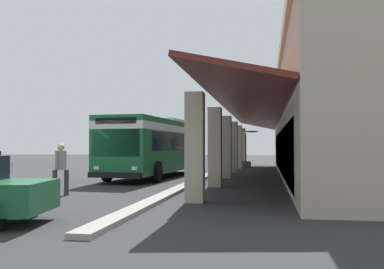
% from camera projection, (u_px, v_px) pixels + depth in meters
% --- Properties ---
extents(ground, '(120.00, 120.00, 0.00)m').
position_uv_depth(ground, '(269.00, 173.00, 27.25)').
color(ground, '#2D2D30').
extents(curb_strip, '(36.23, 0.50, 0.12)m').
position_uv_depth(curb_strip, '(210.00, 174.00, 25.43)').
color(curb_strip, '#9E998E').
rests_on(curb_strip, ground).
extents(plaza_building, '(30.49, 14.50, 6.65)m').
position_uv_depth(plaza_building, '(380.00, 117.00, 23.86)').
color(plaza_building, '#B2A88E').
rests_on(plaza_building, ground).
extents(transit_bus, '(11.36, 3.36, 3.34)m').
position_uv_depth(transit_bus, '(157.00, 144.00, 23.94)').
color(transit_bus, '#196638').
rests_on(transit_bus, ground).
extents(pedestrian, '(0.71, 0.47, 1.79)m').
position_uv_depth(pedestrian, '(61.00, 166.00, 14.63)').
color(pedestrian, '#38383D').
rests_on(pedestrian, ground).
extents(potted_palm, '(1.57, 2.06, 3.11)m').
position_uv_depth(potted_palm, '(246.00, 158.00, 34.65)').
color(potted_palm, '#4C4742').
rests_on(potted_palm, ground).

